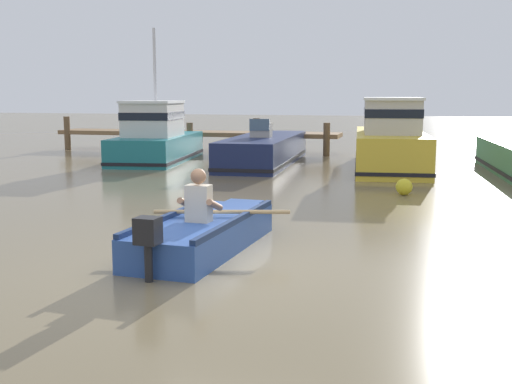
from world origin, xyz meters
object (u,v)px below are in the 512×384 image
at_px(moored_boat_teal, 156,139).
at_px(moored_boat_navy, 264,151).
at_px(rowboat_with_person, 205,232).
at_px(moored_boat_yellow, 390,142).
at_px(mooring_buoy, 404,187).

bearing_deg(moored_boat_teal, moored_boat_navy, 3.19).
height_order(rowboat_with_person, moored_boat_teal, moored_boat_teal).
distance_m(rowboat_with_person, moored_boat_yellow, 11.03).
distance_m(moored_boat_yellow, mooring_buoy, 5.12).
bearing_deg(moored_boat_navy, mooring_buoy, -50.10).
height_order(moored_boat_navy, mooring_buoy, moored_boat_navy).
relative_size(rowboat_with_person, moored_boat_navy, 0.56).
relative_size(moored_boat_navy, moored_boat_yellow, 1.02).
bearing_deg(mooring_buoy, moored_boat_navy, 129.90).
relative_size(rowboat_with_person, mooring_buoy, 10.14).
bearing_deg(moored_boat_navy, rowboat_with_person, -80.20).
distance_m(moored_boat_teal, moored_boat_navy, 3.66).
relative_size(moored_boat_navy, mooring_buoy, 18.13).
bearing_deg(rowboat_with_person, moored_boat_navy, 99.80).
bearing_deg(rowboat_with_person, moored_boat_yellow, 79.39).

